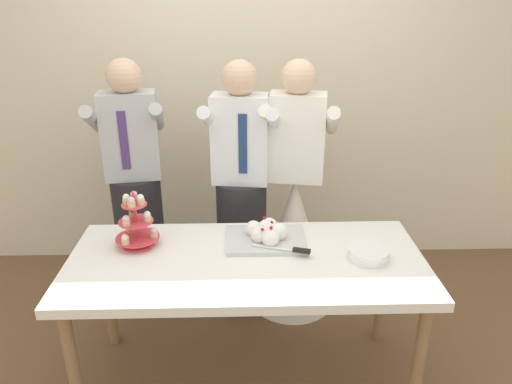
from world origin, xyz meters
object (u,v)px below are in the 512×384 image
cupcake_stand (136,224)px  person_guest (137,201)px  main_cake_tray (267,235)px  person_groom (241,206)px  plate_stack (369,254)px  dessert_table (246,271)px  person_bride (294,226)px

cupcake_stand → person_guest: person_guest is taller
main_cake_tray → person_groom: 0.55m
cupcake_stand → plate_stack: cupcake_stand is taller
dessert_table → person_guest: size_ratio=1.08×
person_groom → person_bride: bearing=4.2°
cupcake_stand → person_groom: size_ratio=0.18×
person_bride → person_guest: bearing=176.3°
person_groom → main_cake_tray: bearing=-75.7°
dessert_table → person_guest: (-0.71, 0.79, 0.05)m
dessert_table → person_bride: size_ratio=1.08×
plate_stack → person_bride: person_bride is taller
dessert_table → person_bride: person_bride is taller
person_guest → dessert_table: bearing=-48.2°
plate_stack → person_bride: size_ratio=0.13×
cupcake_stand → plate_stack: bearing=-8.3°
main_cake_tray → person_bride: size_ratio=0.26×
plate_stack → person_guest: size_ratio=0.13×
cupcake_stand → main_cake_tray: size_ratio=0.71×
person_guest → main_cake_tray: bearing=-37.1°
dessert_table → cupcake_stand: (-0.57, 0.16, 0.20)m
cupcake_stand → person_groom: person_groom is taller
main_cake_tray → plate_stack: 0.54m
cupcake_stand → person_bride: person_bride is taller
main_cake_tray → person_groom: (-0.13, 0.53, -0.07)m
plate_stack → person_bride: bearing=111.6°
main_cake_tray → person_guest: person_guest is taller
cupcake_stand → person_groom: bearing=44.9°
person_bride → person_guest: same height
dessert_table → plate_stack: size_ratio=8.64×
plate_stack → person_guest: person_guest is taller
person_guest → plate_stack: bearing=-31.5°
main_cake_tray → person_bride: (0.21, 0.55, -0.24)m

